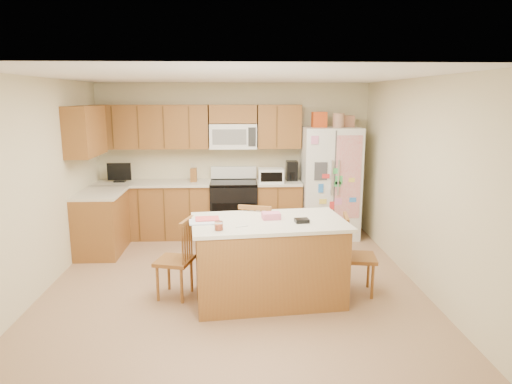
{
  "coord_description": "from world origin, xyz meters",
  "views": [
    {
      "loc": [
        0.04,
        -5.4,
        2.27
      ],
      "look_at": [
        0.3,
        0.35,
        1.07
      ],
      "focal_mm": 32.0,
      "sensor_mm": 36.0,
      "label": 1
    }
  ],
  "objects_px": {
    "windsor_chair_left": "(176,260)",
    "windsor_chair_back": "(257,244)",
    "island": "(268,260)",
    "refrigerator": "(330,181)",
    "windsor_chair_right": "(357,257)",
    "stove": "(234,208)"
  },
  "relations": [
    {
      "from": "windsor_chair_left",
      "to": "windsor_chair_back",
      "type": "bearing_deg",
      "value": 26.52
    },
    {
      "from": "island",
      "to": "windsor_chair_left",
      "type": "distance_m",
      "value": 1.06
    },
    {
      "from": "refrigerator",
      "to": "windsor_chair_back",
      "type": "relative_size",
      "value": 2.06
    },
    {
      "from": "windsor_chair_back",
      "to": "island",
      "type": "bearing_deg",
      "value": -80.53
    },
    {
      "from": "refrigerator",
      "to": "windsor_chair_right",
      "type": "height_order",
      "value": "refrigerator"
    },
    {
      "from": "stove",
      "to": "windsor_chair_back",
      "type": "relative_size",
      "value": 1.14
    },
    {
      "from": "stove",
      "to": "windsor_chair_left",
      "type": "xyz_separation_m",
      "value": [
        -0.65,
        -2.36,
        -0.03
      ]
    },
    {
      "from": "refrigerator",
      "to": "windsor_chair_right",
      "type": "xyz_separation_m",
      "value": [
        -0.13,
        -2.28,
        -0.48
      ]
    },
    {
      "from": "stove",
      "to": "refrigerator",
      "type": "height_order",
      "value": "refrigerator"
    },
    {
      "from": "island",
      "to": "windsor_chair_back",
      "type": "height_order",
      "value": "island"
    },
    {
      "from": "island",
      "to": "windsor_chair_left",
      "type": "bearing_deg",
      "value": 174.33
    },
    {
      "from": "refrigerator",
      "to": "windsor_chair_back",
      "type": "xyz_separation_m",
      "value": [
        -1.27,
        -1.82,
        -0.45
      ]
    },
    {
      "from": "stove",
      "to": "windsor_chair_right",
      "type": "xyz_separation_m",
      "value": [
        1.44,
        -2.34,
        -0.03
      ]
    },
    {
      "from": "island",
      "to": "windsor_chair_back",
      "type": "relative_size",
      "value": 1.81
    },
    {
      "from": "refrigerator",
      "to": "island",
      "type": "relative_size",
      "value": 1.14
    },
    {
      "from": "stove",
      "to": "windsor_chair_left",
      "type": "height_order",
      "value": "stove"
    },
    {
      "from": "stove",
      "to": "windsor_chair_back",
      "type": "distance_m",
      "value": 1.91
    },
    {
      "from": "refrigerator",
      "to": "windsor_chair_left",
      "type": "xyz_separation_m",
      "value": [
        -2.22,
        -2.3,
        -0.48
      ]
    },
    {
      "from": "stove",
      "to": "windsor_chair_right",
      "type": "distance_m",
      "value": 2.75
    },
    {
      "from": "windsor_chair_left",
      "to": "island",
      "type": "bearing_deg",
      "value": -5.67
    },
    {
      "from": "windsor_chair_left",
      "to": "windsor_chair_right",
      "type": "height_order",
      "value": "windsor_chair_right"
    },
    {
      "from": "refrigerator",
      "to": "windsor_chair_left",
      "type": "distance_m",
      "value": 3.23
    }
  ]
}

